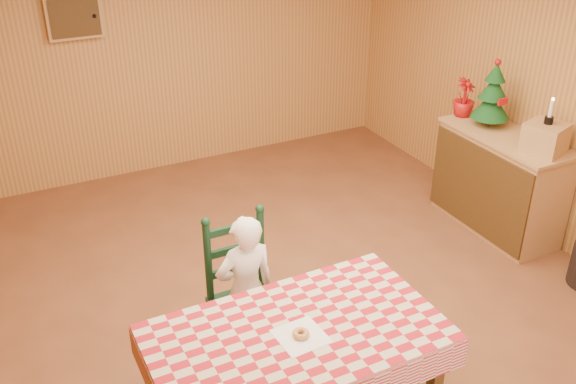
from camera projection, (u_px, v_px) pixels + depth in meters
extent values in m
plane|color=brown|center=(300.00, 312.00, 4.93)|extent=(6.00, 6.00, 0.00)
cube|color=#B88142|center=(168.00, 50.00, 6.69)|extent=(5.00, 0.10, 2.60)
cube|color=#B88142|center=(568.00, 102.00, 5.32)|extent=(0.10, 6.00, 2.60)
cube|color=tan|center=(74.00, 17.00, 6.08)|extent=(0.52, 0.08, 0.42)
cube|color=#492F13|center=(75.00, 18.00, 6.04)|extent=(0.46, 0.02, 0.36)
sphere|color=black|center=(94.00, 16.00, 6.10)|extent=(0.04, 0.04, 0.04)
cube|color=#492F13|center=(297.00, 338.00, 3.59)|extent=(1.60, 0.90, 0.06)
cube|color=#492F13|center=(365.00, 316.00, 4.35)|extent=(0.07, 0.07, 0.69)
cube|color=#AD1721|center=(297.00, 332.00, 3.57)|extent=(1.64, 0.94, 0.02)
cube|color=#AD1721|center=(262.00, 300.00, 3.99)|extent=(1.64, 0.02, 0.18)
cube|color=#305E2B|center=(415.00, 306.00, 3.95)|extent=(0.02, 0.94, 0.18)
cube|color=black|center=(246.00, 306.00, 4.30)|extent=(0.44, 0.40, 0.04)
cylinder|color=black|center=(231.00, 357.00, 4.20)|extent=(0.04, 0.04, 0.41)
cylinder|color=black|center=(283.00, 339.00, 4.35)|extent=(0.04, 0.04, 0.41)
cylinder|color=black|center=(213.00, 326.00, 4.47)|extent=(0.04, 0.04, 0.41)
cylinder|color=black|center=(262.00, 311.00, 4.62)|extent=(0.04, 0.04, 0.41)
cylinder|color=black|center=(208.00, 261.00, 4.21)|extent=(0.05, 0.05, 0.60)
sphere|color=black|center=(205.00, 222.00, 4.07)|extent=(0.06, 0.06, 0.06)
cylinder|color=black|center=(261.00, 247.00, 4.36)|extent=(0.05, 0.05, 0.60)
sphere|color=black|center=(260.00, 209.00, 4.22)|extent=(0.06, 0.06, 0.06)
cube|color=black|center=(236.00, 269.00, 4.35)|extent=(0.38, 0.03, 0.05)
cube|color=black|center=(235.00, 249.00, 4.27)|extent=(0.38, 0.03, 0.05)
cube|color=black|center=(234.00, 229.00, 4.20)|extent=(0.38, 0.03, 0.05)
imported|color=white|center=(246.00, 290.00, 4.24)|extent=(0.41, 0.27, 1.12)
cube|color=white|center=(301.00, 336.00, 3.53)|extent=(0.27, 0.27, 0.00)
torus|color=#C38546|center=(301.00, 334.00, 3.52)|extent=(0.10, 0.10, 0.03)
cube|color=tan|center=(499.00, 184.00, 5.86)|extent=(0.50, 1.20, 0.90)
cube|color=tan|center=(507.00, 137.00, 5.64)|extent=(0.54, 1.24, 0.03)
cube|color=#492F13|center=(477.00, 189.00, 5.76)|extent=(0.02, 1.20, 0.80)
cube|color=tan|center=(545.00, 138.00, 5.26)|extent=(0.38, 0.38, 0.25)
cylinder|color=#492F13|center=(489.00, 121.00, 5.81)|extent=(0.04, 0.04, 0.08)
cone|color=#0D3A15|center=(491.00, 105.00, 5.74)|extent=(0.34, 0.34, 0.24)
cone|color=#0D3A15|center=(494.00, 88.00, 5.66)|extent=(0.26, 0.26, 0.20)
cone|color=#0D3A15|center=(496.00, 72.00, 5.60)|extent=(0.18, 0.18, 0.16)
sphere|color=#A20F10|center=(498.00, 62.00, 5.56)|extent=(0.06, 0.06, 0.06)
cube|color=#A20F10|center=(503.00, 102.00, 5.58)|extent=(0.10, 0.02, 0.06)
sphere|color=#A20F10|center=(503.00, 102.00, 5.71)|extent=(0.04, 0.04, 0.04)
sphere|color=#A20F10|center=(483.00, 94.00, 5.70)|extent=(0.04, 0.04, 0.04)
sphere|color=#A20F10|center=(491.00, 80.00, 5.73)|extent=(0.04, 0.04, 0.04)
imported|color=#A20F10|center=(464.00, 98.00, 5.97)|extent=(0.24, 0.24, 0.36)
cylinder|color=black|center=(549.00, 120.00, 5.19)|extent=(0.07, 0.07, 0.06)
cylinder|color=white|center=(551.00, 109.00, 5.14)|extent=(0.03, 0.03, 0.14)
sphere|color=orange|center=(553.00, 99.00, 5.10)|extent=(0.02, 0.02, 0.02)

